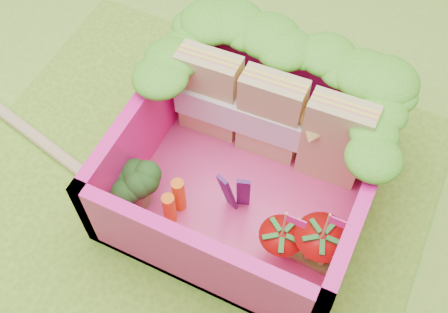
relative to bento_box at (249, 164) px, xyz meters
name	(u,v)px	position (x,y,z in m)	size (l,w,h in m)	color
ground	(178,214)	(-0.29, -0.30, -0.31)	(14.00, 14.00, 0.00)	#78BE35
placemat	(177,213)	(-0.29, -0.30, -0.29)	(2.60, 2.60, 0.03)	#6AA324
bento_floor	(247,187)	(0.00, 0.00, -0.25)	(1.30, 1.30, 0.05)	#DD387C
bento_box	(249,164)	(0.00, 0.00, 0.00)	(1.30, 1.30, 0.55)	#FA158B
lettuce_ruffle	(289,60)	(0.00, 0.48, 0.33)	(1.43, 0.77, 0.11)	#31991B
sandwich_stack	(271,118)	(0.01, 0.28, 0.07)	(1.10, 0.22, 0.60)	tan
broccoli	(137,185)	(-0.50, -0.35, -0.05)	(0.34, 0.34, 0.25)	#72A14D
carrot_sticks	(174,201)	(-0.28, -0.32, -0.10)	(0.08, 0.16, 0.25)	orange
purple_wedges	(235,193)	(0.00, -0.17, -0.04)	(0.15, 0.08, 0.38)	#491B5F
strawberry_left	(280,244)	(0.32, -0.31, -0.10)	(0.23, 0.23, 0.47)	red
strawberry_right	(318,247)	(0.50, -0.25, -0.08)	(0.27, 0.27, 0.51)	red
snap_peas	(320,246)	(0.50, -0.19, -0.20)	(0.33, 0.31, 0.05)	#63B237
chopsticks	(25,128)	(-1.40, -0.21, -0.25)	(2.06, 0.52, 0.05)	tan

